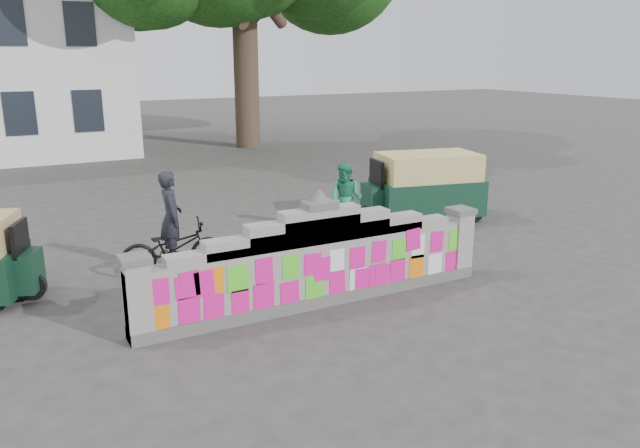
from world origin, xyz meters
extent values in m
plane|color=#383533|center=(0.00, 0.00, 0.00)|extent=(100.00, 100.00, 0.00)
cube|color=#4C4C49|center=(0.00, 0.00, 0.10)|extent=(6.40, 0.42, 0.20)
cube|color=gray|center=(0.00, 0.00, 0.60)|extent=(6.40, 0.32, 1.00)
cube|color=gray|center=(0.00, 0.00, 1.17)|extent=(5.20, 0.32, 0.14)
cube|color=gray|center=(0.00, 0.00, 1.24)|extent=(4.00, 0.32, 0.28)
cube|color=gray|center=(0.00, 0.00, 1.32)|extent=(2.60, 0.32, 0.44)
cube|color=gray|center=(0.00, 0.00, 1.39)|extent=(1.40, 0.32, 0.58)
cube|color=#4C4C49|center=(0.00, 0.00, 1.74)|extent=(0.55, 0.36, 0.12)
cone|color=#4C4C49|center=(0.00, 0.00, 1.90)|extent=(0.36, 0.36, 0.22)
cube|color=gray|center=(-3.02, 0.00, 0.62)|extent=(0.36, 0.40, 1.24)
cube|color=#4C4C49|center=(-3.02, 0.00, 1.28)|extent=(0.44, 0.44, 0.10)
cube|color=gray|center=(3.02, 0.00, 0.62)|extent=(0.36, 0.40, 1.24)
cube|color=#4C4C49|center=(3.02, 0.00, 1.28)|extent=(0.44, 0.44, 0.10)
cylinder|color=#38281E|center=(6.00, 18.00, 3.00)|extent=(1.10, 1.10, 6.00)
imported|color=black|center=(-1.76, 2.68, 0.52)|extent=(2.07, 0.97, 1.05)
imported|color=black|center=(-1.76, 2.68, 0.89)|extent=(0.51, 0.70, 1.77)
imported|color=#268B60|center=(2.61, 3.53, 0.84)|extent=(0.99, 1.04, 1.69)
cube|color=black|center=(-4.38, 2.57, 0.53)|extent=(0.70, 0.81, 0.68)
cube|color=black|center=(-4.38, 2.57, 1.11)|extent=(0.32, 0.66, 0.58)
cylinder|color=black|center=(-4.29, 2.54, 0.24)|extent=(0.49, 0.29, 0.48)
cube|color=#113423|center=(5.07, 3.63, 0.61)|extent=(2.90, 1.97, 0.89)
cube|color=#CDBB6D|center=(5.07, 3.63, 1.39)|extent=(2.68, 1.87, 0.67)
cube|color=#113423|center=(3.72, 3.92, 0.61)|extent=(0.71, 0.88, 0.78)
cube|color=black|center=(3.72, 3.92, 1.27)|extent=(0.25, 0.78, 0.67)
cylinder|color=black|center=(3.61, 3.94, 0.28)|extent=(0.57, 0.25, 0.55)
cylinder|color=black|center=(6.18, 4.01, 0.28)|extent=(0.57, 0.25, 0.55)
cylinder|color=black|center=(5.92, 2.82, 0.28)|extent=(0.57, 0.25, 0.55)
camera|label=1|loc=(-4.71, -8.73, 4.12)|focal=35.00mm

